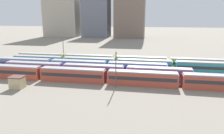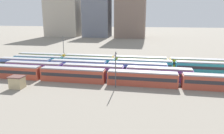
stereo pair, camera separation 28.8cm
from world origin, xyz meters
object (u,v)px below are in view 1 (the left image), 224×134
object	(u,v)px
train_track_1	(93,71)
catenary_pole_0	(116,68)
train_track_3	(116,64)
train_track_4	(168,63)
train_track_0	(107,76)
catenary_pole_1	(63,48)
train_track_2	(78,66)
signal_hut	(17,82)

from	to	relation	value
train_track_1	catenary_pole_0	world-z (taller)	catenary_pole_0
train_track_1	catenary_pole_0	xyz separation A→B (m)	(8.17, -8.28, 3.22)
train_track_3	train_track_4	bearing A→B (deg)	16.59
train_track_0	train_track_1	distance (m)	7.32
train_track_3	catenary_pole_1	world-z (taller)	catenary_pole_1
train_track_2	catenary_pole_0	world-z (taller)	catenary_pole_0
train_track_0	catenary_pole_0	bearing A→B (deg)	-45.60
train_track_2	train_track_3	world-z (taller)	same
train_track_2	train_track_4	world-z (taller)	same
train_track_4	signal_hut	world-z (taller)	train_track_4
train_track_1	train_track_0	bearing A→B (deg)	-45.26
train_track_0	train_track_2	world-z (taller)	same
train_track_0	train_track_2	bearing A→B (deg)	137.99
train_track_1	signal_hut	distance (m)	20.71
train_track_1	catenary_pole_1	size ratio (longest dim) A/B	5.53
train_track_1	train_track_2	bearing A→B (deg)	140.88
catenary_pole_1	train_track_3	bearing A→B (deg)	-20.91
train_track_1	train_track_2	distance (m)	8.24
train_track_2	catenary_pole_0	bearing A→B (deg)	-42.79
train_track_0	train_track_1	bearing A→B (deg)	134.74
train_track_1	catenary_pole_0	size ratio (longest dim) A/B	6.08
train_track_2	catenary_pole_1	size ratio (longest dim) A/B	5.53
catenary_pole_1	signal_hut	world-z (taller)	catenary_pole_1
train_track_3	signal_hut	world-z (taller)	train_track_3
train_track_1	catenary_pole_1	xyz separation A→B (m)	(-17.21, 18.87, 3.69)
train_track_0	catenary_pole_0	xyz separation A→B (m)	(3.02, -3.08, 3.22)
signal_hut	train_track_0	bearing A→B (deg)	20.81
train_track_3	train_track_4	distance (m)	18.22
train_track_4	signal_hut	size ratio (longest dim) A/B	31.25
train_track_3	signal_hut	bearing A→B (deg)	-131.50
train_track_1	train_track_4	size ratio (longest dim) A/B	0.50
train_track_3	catenary_pole_0	size ratio (longest dim) A/B	8.15
train_track_2	train_track_0	bearing A→B (deg)	-42.01
train_track_3	signal_hut	distance (m)	31.53
catenary_pole_0	train_track_2	bearing A→B (deg)	137.21
train_track_0	train_track_2	xyz separation A→B (m)	(-11.55, 10.40, -0.00)
train_track_2	train_track_3	distance (m)	12.48
catenary_pole_0	signal_hut	xyz separation A→B (m)	(-24.11, -4.93, -3.57)
train_track_1	signal_hut	xyz separation A→B (m)	(-15.94, -13.21, -0.35)
train_track_1	train_track_3	size ratio (longest dim) A/B	0.75
signal_hut	catenary_pole_1	bearing A→B (deg)	92.28
train_track_0	catenary_pole_1	distance (m)	33.06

